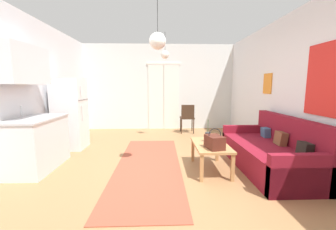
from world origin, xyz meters
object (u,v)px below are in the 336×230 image
(handbag, at_px, (215,142))
(accent_chair, at_px, (187,117))
(bamboo_vase, at_px, (208,137))
(refrigerator, at_px, (70,114))
(coffee_table, at_px, (211,147))
(couch, at_px, (272,153))
(pendant_lamp_far, at_px, (165,55))
(pendant_lamp_near, at_px, (158,41))

(handbag, bearing_deg, accent_chair, 90.59)
(bamboo_vase, xyz_separation_m, refrigerator, (-2.83, 1.19, 0.25))
(coffee_table, bearing_deg, couch, 1.24)
(handbag, bearing_deg, bamboo_vase, 91.84)
(coffee_table, xyz_separation_m, pendant_lamp_far, (-0.72, 1.97, 1.78))
(bamboo_vase, distance_m, pendant_lamp_near, 1.77)
(coffee_table, bearing_deg, bamboo_vase, 97.27)
(coffee_table, distance_m, accent_chair, 2.78)
(refrigerator, height_order, pendant_lamp_far, pendant_lamp_far)
(coffee_table, relative_size, pendant_lamp_near, 1.22)
(bamboo_vase, relative_size, handbag, 1.13)
(bamboo_vase, bearing_deg, pendant_lamp_near, -166.29)
(bamboo_vase, bearing_deg, refrigerator, 157.18)
(pendant_lamp_near, height_order, pendant_lamp_far, same)
(coffee_table, xyz_separation_m, accent_chair, (-0.04, 2.78, 0.10))
(coffee_table, distance_m, handbag, 0.30)
(handbag, height_order, refrigerator, refrigerator)
(bamboo_vase, xyz_separation_m, accent_chair, (-0.02, 2.63, -0.04))
(coffee_table, height_order, accent_chair, accent_chair)
(couch, bearing_deg, pendant_lamp_near, -177.63)
(couch, bearing_deg, refrigerator, 161.33)
(handbag, relative_size, accent_chair, 0.40)
(accent_chair, height_order, pendant_lamp_near, pendant_lamp_near)
(bamboo_vase, bearing_deg, couch, -6.79)
(refrigerator, relative_size, pendant_lamp_near, 2.05)
(handbag, height_order, pendant_lamp_near, pendant_lamp_near)
(pendant_lamp_near, bearing_deg, pendant_lamp_far, 85.68)
(handbag, height_order, pendant_lamp_far, pendant_lamp_far)
(pendant_lamp_far, bearing_deg, handbag, -72.31)
(couch, relative_size, bamboo_vase, 5.13)
(coffee_table, height_order, refrigerator, refrigerator)
(bamboo_vase, bearing_deg, handbag, -88.16)
(couch, height_order, refrigerator, refrigerator)
(accent_chair, height_order, pendant_lamp_far, pendant_lamp_far)
(pendant_lamp_far, bearing_deg, couch, -47.78)
(pendant_lamp_far, bearing_deg, accent_chair, 49.83)
(accent_chair, bearing_deg, bamboo_vase, 91.14)
(bamboo_vase, height_order, accent_chair, accent_chair)
(bamboo_vase, height_order, pendant_lamp_near, pendant_lamp_near)
(handbag, relative_size, refrigerator, 0.22)
(couch, distance_m, bamboo_vase, 1.11)
(refrigerator, relative_size, pendant_lamp_far, 2.43)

